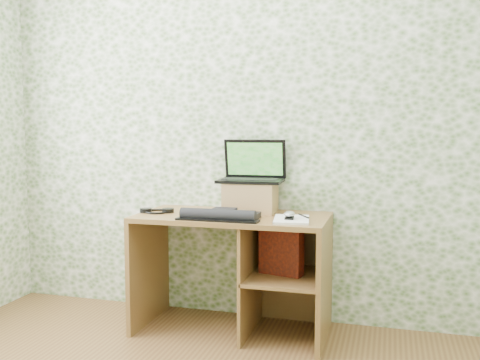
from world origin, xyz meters
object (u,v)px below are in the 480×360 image
(notepad, at_px, (291,219))
(riser, at_px, (251,197))
(laptop, at_px, (252,172))
(desk, at_px, (245,256))
(keyboard, at_px, (221,215))

(notepad, bearing_deg, riser, 133.08)
(laptop, bearing_deg, notepad, -45.68)
(desk, relative_size, riser, 3.70)
(desk, height_order, laptop, laptop)
(desk, xyz_separation_m, riser, (0.00, 0.12, 0.37))
(keyboard, height_order, notepad, keyboard)
(keyboard, bearing_deg, laptop, 73.43)
(laptop, distance_m, notepad, 0.50)
(riser, distance_m, keyboard, 0.33)
(keyboard, bearing_deg, notepad, 7.96)
(laptop, bearing_deg, desk, -93.84)
(laptop, xyz_separation_m, keyboard, (-0.11, -0.35, -0.24))
(desk, distance_m, riser, 0.38)
(notepad, bearing_deg, keyboard, 179.32)
(laptop, bearing_deg, keyboard, -109.35)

